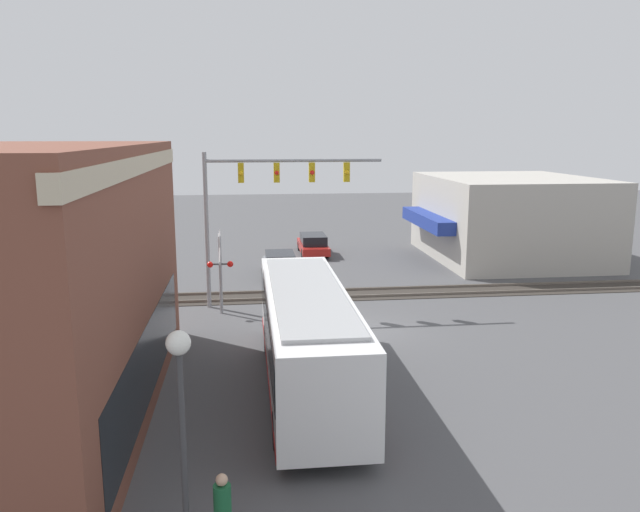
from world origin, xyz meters
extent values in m
plane|color=#4C4C4F|center=(0.00, 0.00, 0.00)|extent=(120.00, 120.00, 0.00)
cube|color=beige|center=(-6.81, 7.65, 7.25)|extent=(15.30, 0.36, 0.50)
cube|color=black|center=(-6.81, 7.55, 1.70)|extent=(12.68, 0.12, 2.20)
cube|color=#B2ADA3|center=(14.31, -12.44, 2.67)|extent=(11.78, 9.89, 5.33)
cube|color=navy|center=(14.31, -6.95, 2.60)|extent=(8.25, 1.20, 0.80)
cube|color=white|center=(-5.52, 2.80, 1.79)|extent=(11.47, 2.55, 2.73)
cube|color=black|center=(-5.52, 2.80, 2.20)|extent=(11.24, 2.59, 1.15)
cube|color=#B21E1E|center=(-5.52, 2.80, 0.59)|extent=(11.24, 2.58, 0.24)
cube|color=#A5A8AA|center=(-5.52, 2.80, 3.21)|extent=(9.75, 2.17, 0.12)
cylinder|color=black|center=(-1.98, 2.80, 0.50)|extent=(1.00, 2.57, 1.00)
cylinder|color=black|center=(-9.45, 2.80, 0.50)|extent=(1.00, 2.57, 1.00)
cylinder|color=gray|center=(4.46, 6.48, 3.63)|extent=(0.20, 0.20, 7.27)
cylinder|color=gray|center=(4.46, 2.40, 6.87)|extent=(0.16, 8.17, 0.16)
cube|color=gold|center=(4.46, 4.85, 6.32)|extent=(0.30, 0.27, 0.90)
sphere|color=yellow|center=(4.30, 4.85, 6.32)|extent=(0.20, 0.20, 0.20)
cube|color=gold|center=(4.46, 3.22, 6.32)|extent=(0.30, 0.27, 0.90)
sphere|color=red|center=(4.30, 3.22, 6.32)|extent=(0.20, 0.20, 0.20)
cube|color=gold|center=(4.46, 1.58, 6.32)|extent=(0.30, 0.27, 0.90)
sphere|color=red|center=(4.30, 1.58, 6.32)|extent=(0.20, 0.20, 0.20)
cube|color=gold|center=(4.46, -0.05, 6.32)|extent=(0.30, 0.27, 0.90)
sphere|color=yellow|center=(4.30, -0.05, 6.32)|extent=(0.20, 0.20, 0.20)
cylinder|color=gray|center=(3.36, 5.87, 1.80)|extent=(0.14, 0.14, 3.60)
cube|color=white|center=(3.36, 5.87, 3.10)|extent=(1.41, 0.06, 1.41)
cube|color=white|center=(3.36, 5.87, 3.10)|extent=(1.41, 0.06, 1.41)
cylinder|color=#38383A|center=(3.36, 5.87, 2.30)|extent=(0.08, 0.90, 0.08)
sphere|color=red|center=(3.31, 5.42, 2.30)|extent=(0.28, 0.28, 0.28)
sphere|color=red|center=(3.31, 6.32, 2.30)|extent=(0.28, 0.28, 0.28)
cylinder|color=#38383A|center=(-14.02, 5.85, 2.16)|extent=(0.12, 0.12, 4.33)
sphere|color=white|center=(-14.02, 5.85, 4.55)|extent=(0.44, 0.44, 0.44)
cube|color=#332D28|center=(6.00, 0.00, 0.01)|extent=(2.60, 60.00, 0.03)
cube|color=#6B6056|center=(5.28, 0.00, 0.07)|extent=(0.07, 60.00, 0.15)
cube|color=#6B6056|center=(6.72, 0.00, 0.07)|extent=(0.07, 60.00, 0.15)
cube|color=slate|center=(10.59, 2.80, 0.51)|extent=(4.54, 1.80, 0.52)
cube|color=black|center=(10.37, 2.80, 1.09)|extent=(2.50, 1.62, 0.63)
cylinder|color=black|center=(12.00, 2.80, 0.32)|extent=(0.64, 1.82, 0.64)
cylinder|color=black|center=(9.19, 2.80, 0.32)|extent=(0.64, 1.82, 0.64)
cube|color=#B21E19|center=(17.00, 0.20, 0.51)|extent=(4.76, 1.80, 0.51)
cube|color=black|center=(16.76, 0.20, 1.08)|extent=(2.62, 1.62, 0.63)
cylinder|color=black|center=(18.47, 0.20, 0.32)|extent=(0.64, 1.82, 0.64)
cylinder|color=black|center=(15.52, 0.20, 0.32)|extent=(0.64, 1.82, 0.64)
cylinder|color=#195933|center=(-13.65, 5.21, 1.22)|extent=(0.34, 0.34, 0.72)
sphere|color=tan|center=(-13.65, 5.21, 1.69)|extent=(0.23, 0.23, 0.23)
camera|label=1|loc=(-24.49, 4.63, 8.10)|focal=35.00mm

